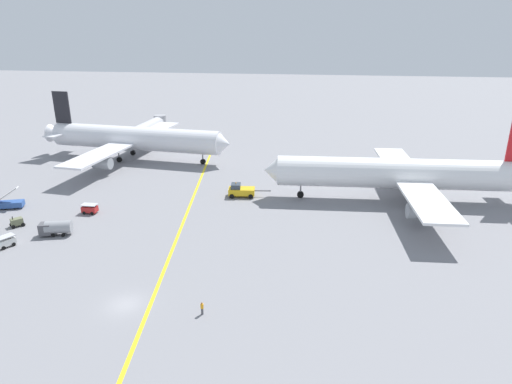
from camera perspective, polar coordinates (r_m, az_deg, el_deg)
The scene contains 12 objects.
ground_plane at distance 57.20m, azimuth -16.32°, elevation -13.62°, with size 600.00×600.00×0.00m, color gray.
taxiway_stripe at distance 64.48m, azimuth -11.38°, elevation -9.08°, with size 0.50×120.00×0.01m, color yellow.
airliner_at_gate_left at distance 116.48m, azimuth -15.27°, elevation 6.59°, with size 49.66×49.27×16.42m.
airliner_being_pushed at distance 88.48m, azimuth 17.97°, elevation 2.21°, with size 51.17×43.91×16.58m.
pushback_tug at distance 87.81m, azimuth -1.95°, elevation 0.20°, with size 8.40×3.45×2.89m.
gse_fuel_bowser_stubby at distance 78.02m, azimuth -24.27°, elevation -4.17°, with size 5.22×3.09×2.40m.
gse_gpu_cart_small at distance 84.57m, azimuth -28.25°, elevation -3.39°, with size 2.59×2.63×1.90m.
gse_stair_truck_yellow at distance 93.62m, azimuth -28.93°, elevation -1.23°, with size 4.94×3.40×4.06m.
gse_baggage_cart_near_cluster at distance 77.57m, azimuth -29.38°, elevation -5.54°, with size 2.65×3.15×1.71m.
gse_baggage_cart_trailing at distance 85.12m, azimuth -20.48°, elevation -2.01°, with size 2.75×1.62×1.71m.
ground_crew_wing_walker_right at distance 53.28m, azimuth -6.91°, elevation -14.51°, with size 0.36×0.36×1.62m.
jet_bridge at distance 137.29m, azimuth -13.17°, elevation 8.34°, with size 4.19×18.73×6.25m.
Camera 1 is at (22.33, -42.67, 30.85)m, focal length 31.30 mm.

